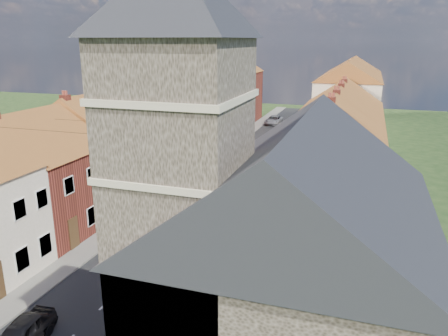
# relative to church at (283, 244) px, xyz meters

# --- Properties ---
(road) EXTENTS (7.00, 90.00, 0.02)m
(road) POSITION_rel_church_xyz_m (-9.36, 26.68, -5.87)
(road) COLOR black
(road) RESTS_ON ground
(pavement_left) EXTENTS (1.80, 90.00, 0.12)m
(pavement_left) POSITION_rel_church_xyz_m (-13.76, 26.68, -5.82)
(pavement_left) COLOR slate
(pavement_left) RESTS_ON ground
(pavement_right) EXTENTS (1.80, 90.00, 0.12)m
(pavement_right) POSITION_rel_church_xyz_m (-4.96, 26.68, -5.82)
(pavement_right) COLOR slate
(pavement_right) RESTS_ON ground
(church) EXTENTS (11.25, 14.25, 15.20)m
(church) POSITION_rel_church_xyz_m (0.00, 0.00, 0.00)
(church) COLOR #2E2920
(church) RESTS_ON ground
(cottage_r_tudor) EXTENTS (8.30, 5.20, 9.00)m
(cottage_r_tudor) POSITION_rel_church_xyz_m (-0.09, 9.37, -1.41)
(cottage_r_tudor) COLOR white
(cottage_r_tudor) RESTS_ON ground
(cottage_r_white_near) EXTENTS (8.30, 6.00, 9.00)m
(cottage_r_white_near) POSITION_rel_church_xyz_m (-0.06, 14.77, -1.40)
(cottage_r_white_near) COLOR white
(cottage_r_white_near) RESTS_ON ground
(cottage_r_cream_mid) EXTENTS (8.30, 5.20, 9.00)m
(cottage_r_cream_mid) POSITION_rel_church_xyz_m (-0.06, 20.17, -1.40)
(cottage_r_cream_mid) COLOR white
(cottage_r_cream_mid) RESTS_ON ground
(cottage_r_pink) EXTENTS (8.30, 6.00, 9.00)m
(cottage_r_pink) POSITION_rel_church_xyz_m (-0.06, 25.57, -1.40)
(cottage_r_pink) COLOR white
(cottage_r_pink) RESTS_ON ground
(cottage_r_white_far) EXTENTS (8.30, 5.20, 9.00)m
(cottage_r_white_far) POSITION_rel_church_xyz_m (-0.06, 30.97, -1.40)
(cottage_r_white_far) COLOR white
(cottage_r_white_far) RESTS_ON ground
(cottage_r_cream_far) EXTENTS (8.30, 6.00, 9.00)m
(cottage_r_cream_far) POSITION_rel_church_xyz_m (-0.06, 36.37, -1.40)
(cottage_r_cream_far) COLOR white
(cottage_r_cream_far) RESTS_ON ground
(cottage_l_white) EXTENTS (8.30, 6.90, 8.80)m
(cottage_l_white) POSITION_rel_church_xyz_m (-18.66, 8.62, -1.51)
(cottage_l_white) COLOR maroon
(cottage_l_white) RESTS_ON ground
(cottage_l_brick_mid) EXTENTS (8.30, 5.70, 9.10)m
(cottage_l_brick_mid) POSITION_rel_church_xyz_m (-18.66, 14.72, -1.35)
(cottage_l_brick_mid) COLOR maroon
(cottage_l_brick_mid) RESTS_ON ground
(cottage_l_pink) EXTENTS (8.30, 6.30, 8.80)m
(cottage_l_pink) POSITION_rel_church_xyz_m (-18.66, 20.52, -1.51)
(cottage_l_pink) COLOR tan
(cottage_l_pink) RESTS_ON ground
(block_right_far) EXTENTS (8.30, 24.20, 10.50)m
(block_right_far) POSITION_rel_church_xyz_m (-0.06, 51.68, -0.58)
(block_right_far) COLOR white
(block_right_far) RESTS_ON ground
(block_left_far) EXTENTS (8.30, 24.20, 10.50)m
(block_left_far) POSITION_rel_church_xyz_m (-18.66, 46.68, -0.58)
(block_left_far) COLOR maroon
(block_left_far) RESTS_ON ground
(lamppost) EXTENTS (0.88, 0.15, 6.00)m
(lamppost) POSITION_rel_church_xyz_m (-13.17, 16.68, -2.34)
(lamppost) COLOR black
(lamppost) RESTS_ON pavement_left
(car_near) EXTENTS (1.81, 3.82, 1.26)m
(car_near) POSITION_rel_church_xyz_m (-11.00, -1.72, -5.25)
(car_near) COLOR black
(car_near) RESTS_ON ground
(car_mid) EXTENTS (2.13, 4.14, 1.30)m
(car_mid) POSITION_rel_church_xyz_m (-11.76, 24.81, -5.23)
(car_mid) COLOR #9B9EA2
(car_mid) RESTS_ON ground
(car_distant) EXTENTS (2.35, 4.92, 1.35)m
(car_distant) POSITION_rel_church_xyz_m (-11.53, 53.68, -5.20)
(car_distant) COLOR #A1A4A9
(car_distant) RESTS_ON ground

